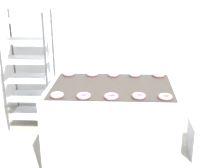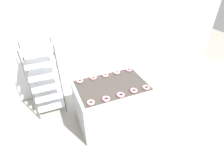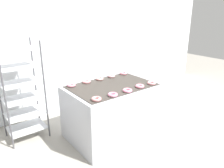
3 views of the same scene
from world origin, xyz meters
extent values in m
cube|color=silver|center=(0.00, 2.12, 1.40)|extent=(8.00, 0.05, 2.80)
cube|color=#A8AAB2|center=(0.00, 0.72, 0.43)|extent=(1.37, 0.94, 0.85)
cube|color=#38332D|center=(0.00, 0.72, 0.86)|extent=(1.26, 0.83, 0.01)
cube|color=#262628|center=(0.38, 0.29, 0.60)|extent=(0.12, 0.07, 0.10)
cylinder|color=#4C4C51|center=(-1.41, 1.30, 0.78)|extent=(0.02, 0.02, 1.56)
cylinder|color=#4C4C51|center=(-0.85, 1.30, 0.78)|extent=(0.02, 0.02, 1.56)
cylinder|color=#4C4C51|center=(-1.41, 1.73, 0.78)|extent=(0.02, 0.02, 1.56)
cylinder|color=#4C4C51|center=(-0.85, 1.73, 0.78)|extent=(0.02, 0.02, 1.56)
cube|color=silver|center=(-1.13, 1.51, 0.16)|extent=(0.56, 0.43, 0.01)
cube|color=silver|center=(-1.13, 1.51, 0.41)|extent=(0.56, 0.43, 0.01)
cube|color=silver|center=(-1.13, 1.51, 0.67)|extent=(0.56, 0.43, 0.01)
cube|color=silver|center=(-1.13, 1.51, 0.92)|extent=(0.56, 0.43, 0.01)
cube|color=silver|center=(-1.13, 1.51, 1.18)|extent=(0.56, 0.43, 0.01)
cube|color=silver|center=(-1.13, 1.51, 1.43)|extent=(0.56, 0.43, 0.01)
cube|color=#A8AAB2|center=(1.03, 0.82, 0.19)|extent=(0.28, 0.39, 0.39)
torus|color=#D38787|center=(-0.52, 0.38, 0.88)|extent=(0.13, 0.13, 0.04)
torus|color=pink|center=(-0.26, 0.37, 0.88)|extent=(0.14, 0.14, 0.04)
torus|color=pink|center=(0.01, 0.37, 0.88)|extent=(0.14, 0.14, 0.04)
torus|color=pink|center=(0.27, 0.39, 0.88)|extent=(0.13, 0.13, 0.04)
torus|color=#D08B91|center=(0.52, 0.39, 0.88)|extent=(0.14, 0.14, 0.04)
torus|color=pink|center=(-0.52, 1.06, 0.88)|extent=(0.13, 0.13, 0.04)
torus|color=pink|center=(-0.25, 1.07, 0.88)|extent=(0.14, 0.14, 0.04)
torus|color=#D89590|center=(0.00, 1.06, 0.88)|extent=(0.13, 0.13, 0.04)
torus|color=#D09396|center=(0.25, 1.07, 0.88)|extent=(0.13, 0.13, 0.04)
torus|color=pink|center=(0.52, 1.07, 0.88)|extent=(0.14, 0.14, 0.04)
camera|label=1|loc=(0.14, -2.39, 1.98)|focal=50.00mm
camera|label=2|loc=(-1.03, -1.70, 2.73)|focal=28.00mm
camera|label=3|loc=(-1.93, -1.79, 1.98)|focal=35.00mm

